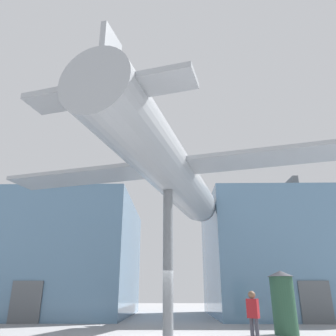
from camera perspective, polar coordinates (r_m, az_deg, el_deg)
glass_pavilion_left at (r=27.63m, az=-17.67°, el=-14.67°), size 10.69×11.89×8.90m
glass_pavilion_right at (r=27.50m, az=18.68°, el=-14.53°), size 10.69×11.89×8.90m
support_pylon_central at (r=13.79m, az=-0.00°, el=-15.69°), size 0.41×0.41×5.85m
suspended_airplane at (r=14.90m, az=0.27°, el=-0.29°), size 15.82×15.00×3.27m
visitor_person at (r=13.06m, az=14.61°, el=-23.24°), size 0.45×0.41×1.74m
info_kiosk at (r=16.12m, az=19.43°, el=-21.00°), size 1.15×1.15×2.59m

